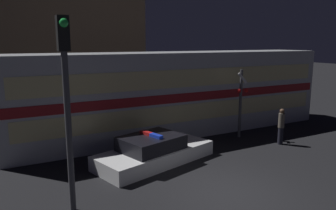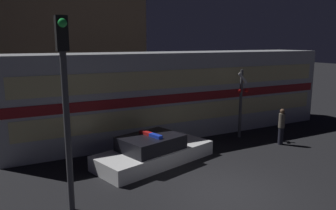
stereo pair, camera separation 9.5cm
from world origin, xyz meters
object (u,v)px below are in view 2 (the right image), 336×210
police_car (154,152)px  crossing_signal_near (241,101)px  traffic_light_corner (65,93)px  pedestrian (281,126)px  train (178,93)px

police_car → crossing_signal_near: bearing=-3.3°
traffic_light_corner → pedestrian: bearing=9.7°
train → traffic_light_corner: 8.90m
pedestrian → traffic_light_corner: traffic_light_corner is taller
train → police_car: bearing=-131.5°
crossing_signal_near → traffic_light_corner: traffic_light_corner is taller
train → police_car: size_ratio=3.27×
pedestrian → train: bearing=128.1°
train → crossing_signal_near: 3.22m
pedestrian → traffic_light_corner: bearing=-170.3°
train → pedestrian: bearing=-51.9°
police_car → train: bearing=33.0°
pedestrian → traffic_light_corner: (-9.86, -1.68, 2.50)m
traffic_light_corner → train: bearing=40.7°
train → pedestrian: (3.19, -4.06, -1.23)m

